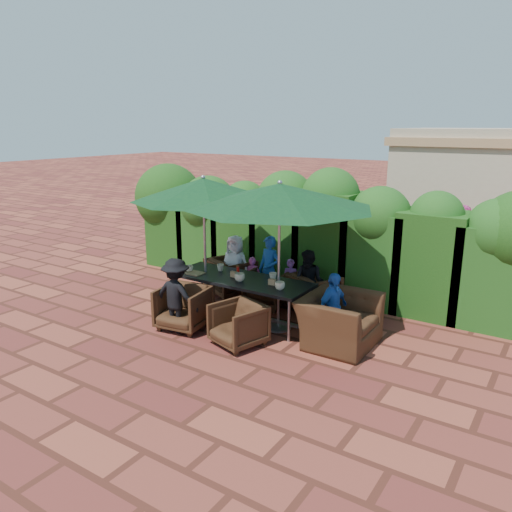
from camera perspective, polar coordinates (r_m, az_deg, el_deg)
The scene contains 31 objects.
ground at distance 8.55m, azimuth -1.70°, elevation -7.86°, with size 80.00×80.00×0.00m, color brown.
dining_table at distance 8.56m, azimuth -1.77°, elevation -3.00°, with size 2.51×0.90×0.75m.
umbrella_left at distance 8.66m, azimuth -6.03°, elevation 7.56°, with size 2.50×2.50×2.46m.
umbrella_right at distance 7.83m, azimuth 2.73°, elevation 6.88°, with size 3.02×3.02×2.46m.
chair_far_left at distance 9.89m, azimuth -2.87°, elevation -2.14°, with size 0.80×0.75×0.82m, color black.
chair_far_mid at distance 9.30m, azimuth 1.28°, elevation -3.51°, with size 0.72×0.67×0.74m, color black.
chair_far_right at distance 9.07m, azimuth 6.67°, elevation -3.97°, with size 0.75×0.70×0.77m, color black.
chair_near_left at distance 8.37m, azimuth -8.30°, elevation -5.64°, with size 0.76×0.71×0.78m, color black.
chair_near_right at distance 7.68m, azimuth -2.05°, elevation -7.62°, with size 0.71×0.66×0.73m, color black.
chair_end_right at distance 7.75m, azimuth 9.52°, elevation -6.39°, with size 1.18×0.77×1.03m, color black.
adult_far_left at distance 9.71m, azimuth -2.39°, elevation -1.20°, with size 0.61×0.36×1.24m, color white.
adult_far_mid at distance 9.42m, azimuth 1.53°, elevation -1.56°, with size 0.46×0.38×1.28m, color blue.
adult_far_right at distance 8.89m, azimuth 6.08°, elevation -3.03°, with size 0.56×0.34×1.17m, color black.
adult_near_left at distance 8.19m, azimuth -9.10°, elevation -4.47°, with size 0.79×0.36×1.23m, color black.
adult_end_right at distance 7.75m, azimuth 8.74°, elevation -5.97°, with size 0.66×0.33×1.13m, color blue.
child_left at distance 9.63m, azimuth -0.41°, elevation -2.58°, with size 0.30×0.24×0.83m, color #EA52AA.
child_right at distance 9.36m, azimuth 3.97°, elevation -2.99°, with size 0.31×0.26×0.87m, color #91489D.
pedestrian_a at distance 11.40m, azimuth 18.57°, elevation 1.79°, with size 1.64×0.58×1.75m, color #238240.
pedestrian_b at distance 11.42m, azimuth 21.97°, elevation 1.31°, with size 0.81×0.49×1.68m, color #EA52AA.
pedestrian_c at distance 10.92m, azimuth 27.26°, elevation 0.66°, with size 1.19×0.55×1.87m, color gray.
cup_a at distance 8.97m, azimuth -7.64°, elevation -1.42°, with size 0.14×0.14×0.11m, color beige.
cup_b at distance 8.95m, azimuth -4.09°, elevation -1.33°, with size 0.13×0.13×0.12m, color beige.
cup_c at distance 8.34m, azimuth -1.89°, elevation -2.45°, with size 0.17×0.17×0.14m, color beige.
cup_d at distance 8.41m, azimuth 1.95°, elevation -2.35°, with size 0.13×0.13×0.13m, color beige.
cup_e at distance 7.94m, azimuth 2.74°, elevation -3.41°, with size 0.16×0.16×0.13m, color beige.
ketchup_bottle at distance 8.60m, azimuth -2.06°, elevation -1.80°, with size 0.04×0.04×0.17m, color #B20C0A.
sauce_bottle at distance 8.70m, azimuth -2.13°, elevation -1.61°, with size 0.04×0.04×0.17m, color #4C230C.
serving_tray at distance 8.85m, azimuth -7.09°, elevation -1.94°, with size 0.35×0.25×0.02m, color olive.
number_block_left at distance 8.58m, azimuth -2.54°, elevation -2.10°, with size 0.12×0.06×0.10m, color tan.
number_block_right at distance 8.16m, azimuth 1.85°, elevation -2.99°, with size 0.12×0.06×0.10m, color tan.
hedge_wall at distance 10.14m, azimuth 5.07°, elevation 3.43°, with size 9.10×1.60×2.51m.
Camera 1 is at (4.54, -6.45, 3.29)m, focal length 35.00 mm.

